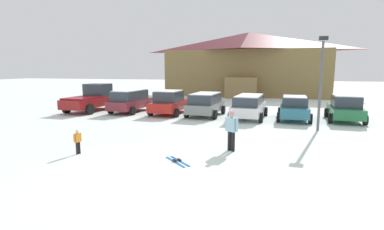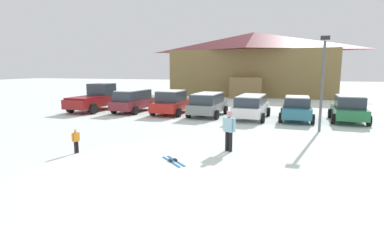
{
  "view_description": "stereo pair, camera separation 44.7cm",
  "coord_description": "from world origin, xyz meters",
  "px_view_note": "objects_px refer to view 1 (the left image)",
  "views": [
    {
      "loc": [
        3.99,
        -8.22,
        3.37
      ],
      "look_at": [
        -0.13,
        7.11,
        0.91
      ],
      "focal_mm": 28.0,
      "sensor_mm": 36.0,
      "label": 1
    },
    {
      "loc": [
        4.43,
        -8.09,
        3.37
      ],
      "look_at": [
        -0.13,
        7.11,
        0.91
      ],
      "focal_mm": 28.0,
      "sensor_mm": 36.0,
      "label": 2
    }
  ],
  "objects_px": {
    "ski_lodge": "(248,63)",
    "parked_teal_hatchback": "(294,108)",
    "parked_white_suv": "(249,106)",
    "pair_of_skis": "(177,161)",
    "parked_grey_wagon": "(206,104)",
    "pickup_truck": "(92,99)",
    "parked_red_sedan": "(170,102)",
    "parked_maroon_van": "(130,100)",
    "parked_green_coupe": "(345,108)",
    "lamp_post": "(321,78)",
    "skier_child_in_orange_jacket": "(78,140)",
    "skier_adult_in_blue_parka": "(232,129)"
  },
  "relations": [
    {
      "from": "ski_lodge",
      "to": "parked_teal_hatchback",
      "type": "xyz_separation_m",
      "value": [
        4.71,
        -19.73,
        -3.25
      ]
    },
    {
      "from": "ski_lodge",
      "to": "parked_white_suv",
      "type": "bearing_deg",
      "value": -84.91
    },
    {
      "from": "parked_teal_hatchback",
      "to": "pair_of_skis",
      "type": "height_order",
      "value": "parked_teal_hatchback"
    },
    {
      "from": "parked_white_suv",
      "to": "pair_of_skis",
      "type": "distance_m",
      "value": 10.7
    },
    {
      "from": "parked_grey_wagon",
      "to": "parked_white_suv",
      "type": "xyz_separation_m",
      "value": [
        3.1,
        -0.28,
        -0.02
      ]
    },
    {
      "from": "pickup_truck",
      "to": "pair_of_skis",
      "type": "xyz_separation_m",
      "value": [
        10.72,
        -11.01,
        -0.97
      ]
    },
    {
      "from": "pickup_truck",
      "to": "pair_of_skis",
      "type": "height_order",
      "value": "pickup_truck"
    },
    {
      "from": "parked_red_sedan",
      "to": "pickup_truck",
      "type": "relative_size",
      "value": 0.84
    },
    {
      "from": "parked_grey_wagon",
      "to": "pair_of_skis",
      "type": "height_order",
      "value": "parked_grey_wagon"
    },
    {
      "from": "parked_maroon_van",
      "to": "parked_white_suv",
      "type": "relative_size",
      "value": 0.95
    },
    {
      "from": "parked_grey_wagon",
      "to": "parked_green_coupe",
      "type": "height_order",
      "value": "parked_green_coupe"
    },
    {
      "from": "parked_grey_wagon",
      "to": "lamp_post",
      "type": "bearing_deg",
      "value": -26.2
    },
    {
      "from": "parked_red_sedan",
      "to": "parked_green_coupe",
      "type": "relative_size",
      "value": 1.06
    },
    {
      "from": "parked_green_coupe",
      "to": "skier_child_in_orange_jacket",
      "type": "relative_size",
      "value": 4.22
    },
    {
      "from": "pair_of_skis",
      "to": "lamp_post",
      "type": "xyz_separation_m",
      "value": [
        5.75,
        7.3,
        2.85
      ]
    },
    {
      "from": "parked_grey_wagon",
      "to": "lamp_post",
      "type": "relative_size",
      "value": 0.83
    },
    {
      "from": "parked_white_suv",
      "to": "skier_adult_in_blue_parka",
      "type": "distance_m",
      "value": 8.54
    },
    {
      "from": "skier_adult_in_blue_parka",
      "to": "lamp_post",
      "type": "relative_size",
      "value": 0.33
    },
    {
      "from": "lamp_post",
      "to": "skier_child_in_orange_jacket",
      "type": "bearing_deg",
      "value": -143.31
    },
    {
      "from": "parked_green_coupe",
      "to": "pickup_truck",
      "type": "distance_m",
      "value": 18.58
    },
    {
      "from": "ski_lodge",
      "to": "skier_adult_in_blue_parka",
      "type": "xyz_separation_m",
      "value": [
        1.71,
        -28.44,
        -3.12
      ]
    },
    {
      "from": "parked_white_suv",
      "to": "parked_grey_wagon",
      "type": "bearing_deg",
      "value": 174.89
    },
    {
      "from": "parked_red_sedan",
      "to": "skier_child_in_orange_jacket",
      "type": "distance_m",
      "value": 11.06
    },
    {
      "from": "ski_lodge",
      "to": "skier_adult_in_blue_parka",
      "type": "relative_size",
      "value": 12.37
    },
    {
      "from": "pickup_truck",
      "to": "ski_lodge",
      "type": "bearing_deg",
      "value": 61.1
    },
    {
      "from": "ski_lodge",
      "to": "pair_of_skis",
      "type": "xyz_separation_m",
      "value": [
        0.01,
        -30.42,
        -4.04
      ]
    },
    {
      "from": "pair_of_skis",
      "to": "pickup_truck",
      "type": "bearing_deg",
      "value": 134.25
    },
    {
      "from": "pickup_truck",
      "to": "pair_of_skis",
      "type": "bearing_deg",
      "value": -45.75
    },
    {
      "from": "ski_lodge",
      "to": "parked_green_coupe",
      "type": "distance_m",
      "value": 21.16
    },
    {
      "from": "parked_grey_wagon",
      "to": "parked_teal_hatchback",
      "type": "height_order",
      "value": "parked_grey_wagon"
    },
    {
      "from": "parked_maroon_van",
      "to": "parked_red_sedan",
      "type": "distance_m",
      "value": 3.29
    },
    {
      "from": "parked_grey_wagon",
      "to": "parked_teal_hatchback",
      "type": "xyz_separation_m",
      "value": [
        6.04,
        -0.11,
        -0.08
      ]
    },
    {
      "from": "parked_grey_wagon",
      "to": "parked_green_coupe",
      "type": "distance_m",
      "value": 9.19
    },
    {
      "from": "ski_lodge",
      "to": "parked_teal_hatchback",
      "type": "relative_size",
      "value": 4.85
    },
    {
      "from": "parked_teal_hatchback",
      "to": "skier_adult_in_blue_parka",
      "type": "relative_size",
      "value": 2.55
    },
    {
      "from": "parked_maroon_van",
      "to": "parked_teal_hatchback",
      "type": "xyz_separation_m",
      "value": [
        12.13,
        -0.47,
        -0.12
      ]
    },
    {
      "from": "parked_grey_wagon",
      "to": "parked_white_suv",
      "type": "height_order",
      "value": "parked_grey_wagon"
    },
    {
      "from": "parked_white_suv",
      "to": "pickup_truck",
      "type": "xyz_separation_m",
      "value": [
        -12.49,
        0.49,
        0.12
      ]
    },
    {
      "from": "parked_maroon_van",
      "to": "pair_of_skis",
      "type": "xyz_separation_m",
      "value": [
        7.43,
        -11.16,
        -0.91
      ]
    },
    {
      "from": "parked_maroon_van",
      "to": "pickup_truck",
      "type": "bearing_deg",
      "value": -177.4
    },
    {
      "from": "skier_adult_in_blue_parka",
      "to": "parked_grey_wagon",
      "type": "bearing_deg",
      "value": 109.05
    },
    {
      "from": "ski_lodge",
      "to": "parked_green_coupe",
      "type": "bearing_deg",
      "value": -67.93
    },
    {
      "from": "ski_lodge",
      "to": "skier_child_in_orange_jacket",
      "type": "height_order",
      "value": "ski_lodge"
    },
    {
      "from": "pair_of_skis",
      "to": "parked_maroon_van",
      "type": "bearing_deg",
      "value": 123.67
    },
    {
      "from": "lamp_post",
      "to": "ski_lodge",
      "type": "bearing_deg",
      "value": 103.99
    },
    {
      "from": "parked_red_sedan",
      "to": "parked_white_suv",
      "type": "xyz_separation_m",
      "value": [
        5.91,
        -0.48,
        -0.01
      ]
    },
    {
      "from": "parked_red_sedan",
      "to": "pair_of_skis",
      "type": "relative_size",
      "value": 3.64
    },
    {
      "from": "parked_red_sedan",
      "to": "pair_of_skis",
      "type": "bearing_deg",
      "value": -69.36
    },
    {
      "from": "parked_teal_hatchback",
      "to": "parked_green_coupe",
      "type": "relative_size",
      "value": 1.02
    },
    {
      "from": "parked_red_sedan",
      "to": "parked_teal_hatchback",
      "type": "xyz_separation_m",
      "value": [
        8.84,
        -0.32,
        -0.07
      ]
    }
  ]
}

